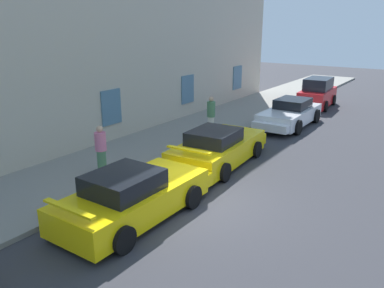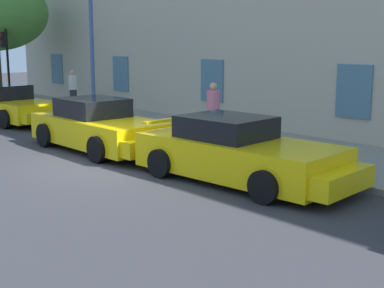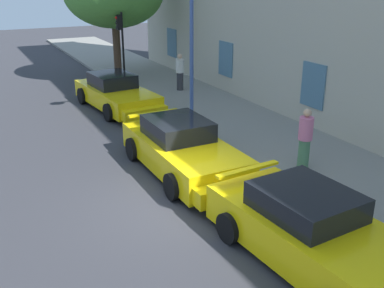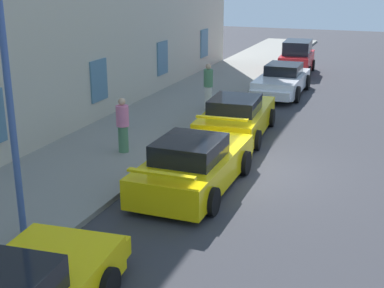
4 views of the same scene
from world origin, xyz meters
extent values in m
plane|color=#333338|center=(0.00, 0.00, 0.00)|extent=(80.00, 80.00, 0.00)
cube|color=gray|center=(0.00, 4.44, 0.07)|extent=(60.00, 3.97, 0.14)
cube|color=slate|center=(2.83, 6.40, 1.60)|extent=(1.10, 0.06, 1.50)
cube|color=slate|center=(8.50, 6.40, 1.60)|extent=(1.10, 0.06, 1.50)
cube|color=slate|center=(14.17, 6.40, 1.60)|extent=(1.10, 0.06, 1.50)
cube|color=yellow|center=(-6.55, 1.50, 0.44)|extent=(1.53, 1.83, 0.37)
cylinder|color=black|center=(-7.23, 2.38, 0.34)|extent=(0.69, 0.30, 0.67)
cylinder|color=black|center=(-7.05, 0.52, 0.34)|extent=(0.69, 0.30, 0.67)
cube|color=yellow|center=(-1.75, 0.96, 0.54)|extent=(4.48, 1.91, 0.73)
cube|color=black|center=(-2.08, 0.96, 1.16)|extent=(1.79, 1.53, 0.51)
cube|color=yellow|center=(0.22, 0.96, 0.45)|extent=(1.35, 1.75, 0.40)
cube|color=yellow|center=(-3.80, 0.96, 1.12)|extent=(0.16, 1.62, 0.06)
cylinder|color=black|center=(-0.36, 1.91, 0.34)|extent=(0.67, 0.24, 0.67)
cylinder|color=black|center=(-0.36, 0.01, 0.34)|extent=(0.67, 0.24, 0.67)
cylinder|color=black|center=(-3.13, 1.92, 0.34)|extent=(0.67, 0.24, 0.67)
cylinder|color=black|center=(-3.14, 0.01, 0.34)|extent=(0.67, 0.24, 0.67)
cube|color=yellow|center=(3.19, 1.28, 0.53)|extent=(4.68, 2.20, 0.76)
cube|color=black|center=(2.85, 1.26, 1.15)|extent=(1.92, 1.64, 0.47)
cube|color=yellow|center=(5.19, 1.41, 0.43)|extent=(1.48, 1.84, 0.42)
cube|color=yellow|center=(1.10, 1.14, 1.13)|extent=(0.27, 1.63, 0.06)
cylinder|color=black|center=(4.54, 2.32, 0.32)|extent=(0.66, 0.28, 0.64)
cylinder|color=black|center=(4.66, 0.42, 0.32)|extent=(0.66, 0.28, 0.64)
cylinder|color=black|center=(1.72, 2.14, 0.32)|extent=(0.66, 0.28, 0.64)
cylinder|color=black|center=(1.84, 0.24, 0.32)|extent=(0.66, 0.28, 0.64)
cube|color=white|center=(10.08, 1.16, 0.54)|extent=(4.53, 1.89, 0.68)
cube|color=black|center=(10.42, 1.17, 1.11)|extent=(1.82, 1.50, 0.46)
cube|color=white|center=(8.09, 1.15, 0.46)|extent=(1.37, 1.72, 0.37)
cylinder|color=black|center=(8.69, 0.23, 0.36)|extent=(0.72, 0.25, 0.72)
cylinder|color=black|center=(8.67, 2.08, 0.36)|extent=(0.72, 0.25, 0.72)
cylinder|color=black|center=(11.49, 0.25, 0.36)|extent=(0.72, 0.25, 0.72)
cylinder|color=black|center=(11.47, 2.10, 0.36)|extent=(0.72, 0.25, 0.72)
cube|color=red|center=(15.54, 1.49, 0.61)|extent=(3.85, 1.80, 0.98)
cube|color=#1E232B|center=(15.54, 1.49, 1.45)|extent=(2.34, 1.51, 0.70)
cylinder|color=black|center=(14.46, 0.64, 0.32)|extent=(0.65, 0.24, 0.64)
cylinder|color=black|center=(14.36, 2.19, 0.32)|extent=(0.65, 0.24, 0.64)
cylinder|color=black|center=(16.71, 0.78, 0.32)|extent=(0.65, 0.24, 0.64)
cylinder|color=black|center=(16.61, 2.34, 0.32)|extent=(0.65, 0.24, 0.64)
cylinder|color=#3F5999|center=(-5.71, 3.26, 3.18)|extent=(0.14, 0.14, 6.08)
cylinder|color=#4C7F59|center=(-0.18, 3.85, 0.55)|extent=(0.40, 0.40, 0.81)
cylinder|color=pink|center=(-0.18, 3.85, 1.27)|extent=(0.50, 0.50, 0.63)
sphere|color=tan|center=(-0.18, 3.85, 1.70)|extent=(0.22, 0.22, 0.22)
cylinder|color=silver|center=(5.83, 3.24, 0.58)|extent=(0.31, 0.31, 0.89)
cylinder|color=#4C7F59|center=(5.83, 3.24, 1.37)|extent=(0.38, 0.38, 0.68)
sphere|color=tan|center=(5.83, 3.24, 1.83)|extent=(0.22, 0.22, 0.22)
camera|label=1|loc=(-8.70, -5.73, 5.07)|focal=36.54mm
camera|label=2|loc=(10.81, -6.99, 2.96)|focal=49.87mm
camera|label=3|loc=(8.48, -4.04, 5.11)|focal=41.97mm
camera|label=4|loc=(-13.77, -3.58, 5.35)|focal=49.85mm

